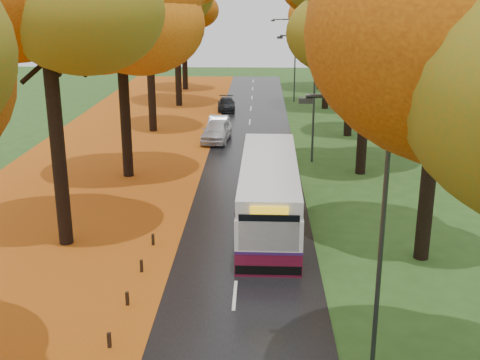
{
  "coord_description": "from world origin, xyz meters",
  "views": [
    {
      "loc": [
        0.83,
        -7.3,
        10.44
      ],
      "look_at": [
        0.0,
        17.64,
        2.6
      ],
      "focal_mm": 45.0,
      "sensor_mm": 36.0,
      "label": 1
    }
  ],
  "objects_px": {
    "streetlamp_near": "(374,214)",
    "bus": "(269,191)",
    "car_silver": "(218,125)",
    "car_white": "(217,131)",
    "car_dark": "(226,104)",
    "streetlamp_mid": "(310,88)",
    "streetlamp_far": "(293,53)"
  },
  "relations": [
    {
      "from": "car_dark",
      "to": "car_silver",
      "type": "bearing_deg",
      "value": -93.99
    },
    {
      "from": "streetlamp_near",
      "to": "bus",
      "type": "height_order",
      "value": "streetlamp_near"
    },
    {
      "from": "streetlamp_near",
      "to": "car_dark",
      "type": "relative_size",
      "value": 2.06
    },
    {
      "from": "car_white",
      "to": "car_silver",
      "type": "bearing_deg",
      "value": 97.68
    },
    {
      "from": "streetlamp_far",
      "to": "car_silver",
      "type": "height_order",
      "value": "streetlamp_far"
    },
    {
      "from": "car_white",
      "to": "car_dark",
      "type": "bearing_deg",
      "value": 95.78
    },
    {
      "from": "streetlamp_mid",
      "to": "streetlamp_far",
      "type": "height_order",
      "value": "same"
    },
    {
      "from": "streetlamp_mid",
      "to": "car_white",
      "type": "xyz_separation_m",
      "value": [
        -6.22,
        5.17,
        -3.9
      ]
    },
    {
      "from": "streetlamp_mid",
      "to": "car_silver",
      "type": "relative_size",
      "value": 2.01
    },
    {
      "from": "streetlamp_near",
      "to": "car_white",
      "type": "xyz_separation_m",
      "value": [
        -6.22,
        27.17,
        -3.9
      ]
    },
    {
      "from": "streetlamp_near",
      "to": "streetlamp_mid",
      "type": "height_order",
      "value": "same"
    },
    {
      "from": "streetlamp_mid",
      "to": "car_silver",
      "type": "xyz_separation_m",
      "value": [
        -6.3,
        7.65,
        -4.02
      ]
    },
    {
      "from": "bus",
      "to": "car_white",
      "type": "height_order",
      "value": "bus"
    },
    {
      "from": "streetlamp_near",
      "to": "bus",
      "type": "xyz_separation_m",
      "value": [
        -2.66,
        11.11,
        -3.1
      ]
    },
    {
      "from": "streetlamp_near",
      "to": "streetlamp_far",
      "type": "distance_m",
      "value": 44.0
    },
    {
      "from": "streetlamp_near",
      "to": "streetlamp_far",
      "type": "height_order",
      "value": "same"
    },
    {
      "from": "streetlamp_far",
      "to": "car_white",
      "type": "relative_size",
      "value": 1.77
    },
    {
      "from": "car_white",
      "to": "streetlamp_mid",
      "type": "bearing_deg",
      "value": -33.8
    },
    {
      "from": "streetlamp_near",
      "to": "car_dark",
      "type": "bearing_deg",
      "value": 98.98
    },
    {
      "from": "car_silver",
      "to": "car_dark",
      "type": "xyz_separation_m",
      "value": [
        0.11,
        9.51,
        -0.09
      ]
    },
    {
      "from": "bus",
      "to": "car_white",
      "type": "relative_size",
      "value": 2.53
    },
    {
      "from": "car_white",
      "to": "car_silver",
      "type": "relative_size",
      "value": 1.14
    },
    {
      "from": "car_silver",
      "to": "car_white",
      "type": "bearing_deg",
      "value": -85.15
    },
    {
      "from": "streetlamp_near",
      "to": "streetlamp_mid",
      "type": "xyz_separation_m",
      "value": [
        0.0,
        22.0,
        0.0
      ]
    },
    {
      "from": "car_dark",
      "to": "streetlamp_far",
      "type": "bearing_deg",
      "value": 34.71
    },
    {
      "from": "streetlamp_near",
      "to": "car_dark",
      "type": "distance_m",
      "value": 39.86
    },
    {
      "from": "streetlamp_far",
      "to": "car_silver",
      "type": "distance_m",
      "value": 16.18
    },
    {
      "from": "streetlamp_far",
      "to": "car_dark",
      "type": "bearing_deg",
      "value": -141.96
    },
    {
      "from": "bus",
      "to": "car_white",
      "type": "bearing_deg",
      "value": 103.27
    },
    {
      "from": "car_white",
      "to": "car_dark",
      "type": "xyz_separation_m",
      "value": [
        0.03,
        11.99,
        -0.21
      ]
    },
    {
      "from": "streetlamp_far",
      "to": "streetlamp_mid",
      "type": "bearing_deg",
      "value": -90.0
    },
    {
      "from": "streetlamp_mid",
      "to": "car_white",
      "type": "distance_m",
      "value": 8.98
    }
  ]
}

